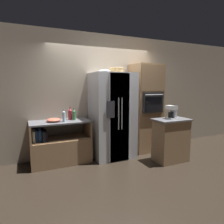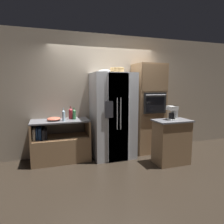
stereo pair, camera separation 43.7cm
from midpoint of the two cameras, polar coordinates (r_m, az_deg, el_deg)
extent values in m
plane|color=black|center=(4.67, -3.61, -12.74)|extent=(20.00, 20.00, 0.00)
cube|color=tan|center=(4.79, -5.61, 4.93)|extent=(12.00, 0.06, 2.80)
cube|color=#93704C|center=(4.45, -17.20, -10.54)|extent=(1.20, 0.60, 0.52)
cube|color=#93704C|center=(4.38, -17.34, -7.19)|extent=(1.15, 0.55, 0.02)
cube|color=#93704C|center=(4.32, -25.17, -5.57)|extent=(0.04, 0.60, 0.34)
cube|color=#93704C|center=(4.44, -9.92, -4.58)|extent=(0.04, 0.60, 0.34)
cube|color=slate|center=(4.30, -17.53, -2.71)|extent=(1.20, 0.60, 0.03)
cube|color=silver|center=(4.30, -24.29, -6.18)|extent=(0.05, 0.34, 0.22)
cube|color=#284C8E|center=(4.30, -23.58, -6.14)|extent=(0.03, 0.31, 0.22)
cube|color=#284C8E|center=(4.30, -22.84, -6.10)|extent=(0.05, 0.34, 0.22)
cube|color=black|center=(4.30, -21.93, -6.13)|extent=(0.05, 0.43, 0.21)
cube|color=black|center=(4.30, -21.21, -6.23)|extent=(0.04, 0.33, 0.19)
cube|color=silver|center=(4.50, -2.76, -1.03)|extent=(0.92, 0.74, 1.89)
cube|color=silver|center=(4.14, -0.89, -1.77)|extent=(0.45, 0.02, 1.86)
cube|color=silver|center=(4.15, -0.74, -1.76)|extent=(0.45, 0.02, 1.86)
cylinder|color=#B2B2B7|center=(4.09, -1.17, -0.55)|extent=(0.02, 0.02, 0.66)
cylinder|color=#B2B2B7|center=(4.12, -0.19, -0.48)|extent=(0.02, 0.02, 0.66)
cube|color=#2D2D33|center=(4.03, -3.44, 0.67)|extent=(0.16, 0.01, 0.34)
cube|color=#93704C|center=(4.95, 7.03, 1.07)|extent=(0.68, 0.60, 2.12)
cube|color=black|center=(4.67, 9.09, 2.64)|extent=(0.56, 0.04, 0.47)
cube|color=black|center=(4.65, 9.22, 2.27)|extent=(0.46, 0.01, 0.33)
cylinder|color=#B2B2B7|center=(4.63, 9.39, 4.88)|extent=(0.49, 0.02, 0.02)
cube|color=olive|center=(4.67, 9.14, 9.61)|extent=(0.64, 0.01, 0.60)
cube|color=#93704C|center=(4.43, 13.75, -8.04)|extent=(0.69, 0.44, 0.89)
cube|color=slate|center=(4.33, 13.95, -2.16)|extent=(0.75, 0.47, 0.03)
cylinder|color=tan|center=(4.49, -1.54, 11.74)|extent=(0.30, 0.30, 0.10)
torus|color=tan|center=(4.49, -1.54, 12.37)|extent=(0.31, 0.31, 0.02)
ellipsoid|color=white|center=(4.31, -5.09, 11.60)|extent=(0.26, 0.26, 0.06)
cylinder|color=maroon|center=(4.40, -14.66, -0.88)|extent=(0.08, 0.08, 0.20)
cone|color=maroon|center=(4.39, -14.72, 0.70)|extent=(0.08, 0.08, 0.05)
cylinder|color=maroon|center=(4.38, -14.73, 1.20)|extent=(0.03, 0.03, 0.03)
cylinder|color=silver|center=(4.18, -16.49, -1.40)|extent=(0.06, 0.06, 0.20)
cone|color=silver|center=(4.16, -16.55, 0.17)|extent=(0.06, 0.06, 0.04)
cylinder|color=silver|center=(4.16, -16.57, 0.69)|extent=(0.02, 0.02, 0.04)
cylinder|color=#33723F|center=(4.35, -13.66, -1.04)|extent=(0.07, 0.07, 0.18)
cone|color=#33723F|center=(4.33, -13.71, 0.41)|extent=(0.07, 0.07, 0.04)
cylinder|color=#33723F|center=(4.33, -13.73, 0.87)|extent=(0.02, 0.02, 0.03)
ellipsoid|color=#DB664C|center=(4.26, -19.21, -2.17)|extent=(0.28, 0.28, 0.07)
cube|color=white|center=(4.35, 13.80, -1.75)|extent=(0.17, 0.19, 0.02)
cylinder|color=black|center=(4.33, 13.69, -0.82)|extent=(0.10, 0.10, 0.12)
cube|color=white|center=(4.36, 14.43, -0.01)|extent=(0.06, 0.16, 0.28)
cube|color=white|center=(4.31, 13.89, 1.29)|extent=(0.17, 0.19, 0.08)
camera|label=1|loc=(0.22, -92.86, -0.39)|focal=32.00mm
camera|label=2|loc=(0.22, 87.14, 0.39)|focal=32.00mm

